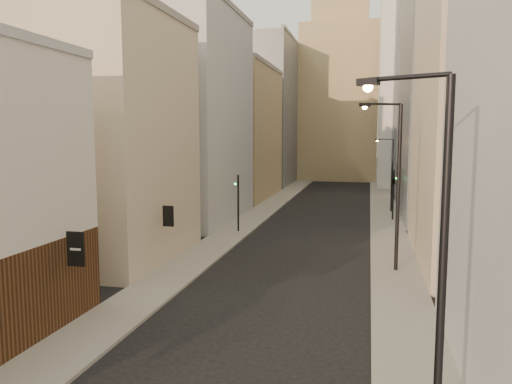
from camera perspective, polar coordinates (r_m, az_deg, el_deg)
name	(u,v)px	position (r m, az deg, el deg)	size (l,w,h in m)	color
sidewalk_left	(274,203)	(61.09, 2.08, -1.25)	(3.00, 140.00, 0.15)	gray
sidewalk_right	(383,206)	(60.08, 14.36, -1.59)	(3.00, 140.00, 0.15)	gray
left_bldg_beige	(113,141)	(34.76, -16.06, 5.65)	(8.00, 12.00, 16.00)	#B5A48C
left_bldg_grey	(194,118)	(49.41, -7.08, 8.39)	(8.00, 16.00, 20.00)	#9F9FA4
left_bldg_tan	(241,134)	(66.60, -1.77, 6.67)	(8.00, 18.00, 17.00)	#8D7853
left_bldg_wingrid	(270,113)	(86.18, 1.61, 8.99)	(8.00, 20.00, 24.00)	gray
right_bldg_beige	(488,109)	(35.26, 24.97, 8.56)	(8.00, 16.00, 20.00)	#B5A48C
right_bldg_wingrid	(444,89)	(55.14, 20.72, 10.95)	(8.00, 20.00, 26.00)	gray
highrise	(463,19)	(85.29, 22.59, 17.78)	(21.00, 23.00, 51.20)	gray
clock_tower	(340,85)	(97.07, 9.56, 11.97)	(14.00, 14.00, 44.90)	#8D7853
white_tower	(406,69)	(83.26, 16.79, 13.36)	(8.00, 8.00, 41.50)	silver
streetlamp_near	(434,241)	(13.73, 19.65, -5.27)	(2.43, 1.27, 9.97)	black
streetlamp_mid	(395,177)	(31.11, 15.55, 1.64)	(2.54, 1.21, 10.27)	black
streetlamp_far	(390,171)	(55.40, 15.10, 2.36)	(1.97, 0.95, 7.95)	black
traffic_light_left	(238,192)	(42.60, -2.05, 0.00)	(0.57, 0.48, 5.00)	black
traffic_light_right	(394,182)	(50.12, 15.45, 1.08)	(0.65, 0.63, 5.00)	black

